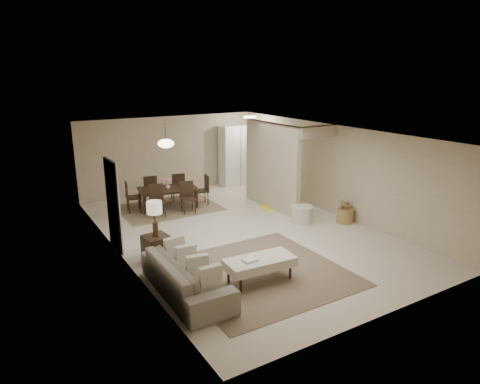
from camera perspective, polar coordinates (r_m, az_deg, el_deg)
floor at (r=10.81m, az=0.11°, el=-5.32°), size 9.00×9.00×0.00m
ceiling at (r=10.18m, az=0.11°, el=7.93°), size 9.00×9.00×0.00m
back_wall at (r=14.37m, az=-9.29°, el=4.98°), size 6.00×0.00×6.00m
left_wall at (r=9.29m, az=-15.92°, el=-1.36°), size 0.00×9.00×9.00m
right_wall at (r=12.21m, az=12.24°, el=2.93°), size 0.00×9.00×9.00m
partition at (r=12.41m, az=4.22°, el=3.44°), size 0.15×2.50×2.50m
doorway at (r=9.92m, az=-16.60°, el=-1.72°), size 0.04×0.90×2.04m
pantry_cabinet at (r=15.12m, az=-0.46°, el=4.94°), size 1.20×0.55×2.10m
flush_light at (r=14.09m, az=1.36°, el=9.94°), size 0.44×0.44×0.05m
living_rug at (r=8.72m, az=2.63°, el=-10.68°), size 3.20×3.20×0.01m
sofa at (r=7.89m, az=-7.14°, el=-11.10°), size 2.34×0.93×0.68m
ottoman_bench at (r=8.23m, az=2.67°, el=-9.43°), size 1.38×0.70×0.48m
side_table at (r=9.33m, az=-11.06°, el=-7.33°), size 0.56×0.56×0.55m
table_lamp at (r=9.04m, az=-11.34°, el=-2.45°), size 0.32×0.32×0.76m
round_pouf at (r=11.49m, az=8.25°, el=-3.02°), size 0.57×0.57×0.44m
wicker_basket at (r=11.75m, az=13.84°, el=-3.06°), size 0.58×0.58×0.38m
dining_rug at (r=12.82m, az=-9.46°, el=-2.08°), size 2.80×2.10×0.01m
dining_table at (r=12.74m, az=-9.52°, el=-0.83°), size 1.83×1.23×0.60m
dining_chairs at (r=12.70m, az=-9.55°, el=-0.18°), size 2.43×1.93×0.90m
vase at (r=12.64m, az=-9.59°, el=0.76°), size 0.17×0.17×0.14m
yellow_mat at (r=12.80m, az=4.97°, el=-1.95°), size 1.05×0.73×0.01m
pendant_light at (r=12.38m, az=-9.86°, el=6.39°), size 0.46×0.46×0.71m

